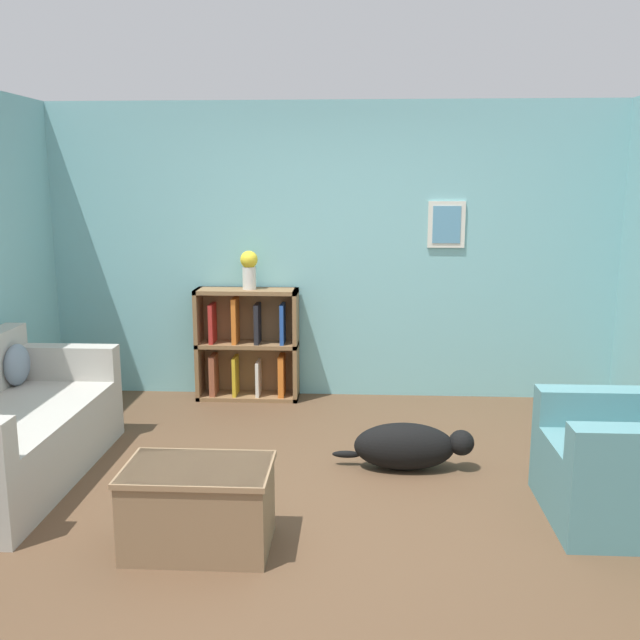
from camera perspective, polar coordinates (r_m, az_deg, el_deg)
The scene contains 7 objects.
ground_plane at distance 4.52m, azimuth -0.29°, elevation -14.20°, with size 14.00×14.00×0.00m, color brown.
wall_back at distance 6.36m, azimuth 0.94°, elevation 5.46°, with size 5.60×0.13×2.60m.
couch at distance 5.11m, azimuth -24.08°, elevation -8.26°, with size 0.87×1.82×0.86m.
bookshelf at distance 6.38m, azimuth -5.81°, elevation -2.04°, with size 0.90×0.28×0.99m.
coffee_table at distance 3.95m, azimuth -9.68°, elevation -14.36°, with size 0.78×0.50×0.46m.
dog at distance 4.93m, azimuth 7.05°, elevation -9.99°, with size 0.96×0.29×0.32m.
vase at distance 6.23m, azimuth -5.69°, elevation 4.20°, with size 0.15×0.15×0.34m.
Camera 1 is at (0.25, -4.07, 1.94)m, focal length 40.00 mm.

